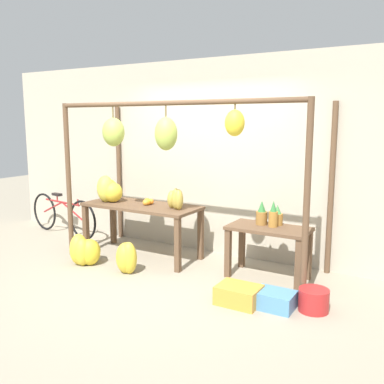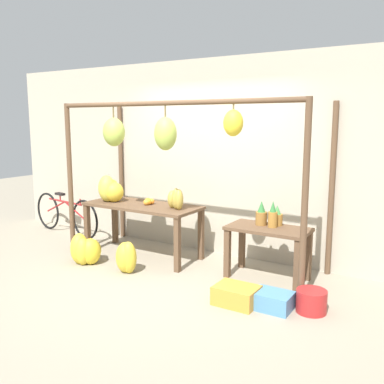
# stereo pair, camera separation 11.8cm
# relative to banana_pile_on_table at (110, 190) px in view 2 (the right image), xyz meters

# --- Properties ---
(ground_plane) EXTENTS (20.00, 20.00, 0.00)m
(ground_plane) POSITION_rel_banana_pile_on_table_xyz_m (1.30, -0.66, -0.93)
(ground_plane) COLOR gray
(shop_wall_back) EXTENTS (8.00, 0.08, 2.80)m
(shop_wall_back) POSITION_rel_banana_pile_on_table_xyz_m (1.30, 0.81, 0.47)
(shop_wall_back) COLOR #B2A893
(shop_wall_back) RESTS_ON ground_plane
(stall_awning) EXTENTS (3.47, 1.27, 2.16)m
(stall_awning) POSITION_rel_banana_pile_on_table_xyz_m (1.19, -0.20, 0.66)
(stall_awning) COLOR brown
(stall_awning) RESTS_ON ground_plane
(display_table_main) EXTENTS (1.69, 0.70, 0.76)m
(display_table_main) POSITION_rel_banana_pile_on_table_xyz_m (0.54, 0.07, -0.28)
(display_table_main) COLOR brown
(display_table_main) RESTS_ON ground_plane
(display_table_side) EXTENTS (0.99, 0.53, 0.65)m
(display_table_side) POSITION_rel_banana_pile_on_table_xyz_m (2.41, 0.15, -0.42)
(display_table_side) COLOR brown
(display_table_side) RESTS_ON ground_plane
(banana_pile_on_table) EXTENTS (0.49, 0.41, 0.39)m
(banana_pile_on_table) POSITION_rel_banana_pile_on_table_xyz_m (0.00, 0.00, 0.00)
(banana_pile_on_table) COLOR gold
(banana_pile_on_table) RESTS_ON display_table_main
(orange_pile) EXTENTS (0.12, 0.18, 0.10)m
(orange_pile) POSITION_rel_banana_pile_on_table_xyz_m (0.64, 0.09, -0.13)
(orange_pile) COLOR orange
(orange_pile) RESTS_ON display_table_main
(pineapple_cluster) EXTENTS (0.31, 0.25, 0.32)m
(pineapple_cluster) POSITION_rel_banana_pile_on_table_xyz_m (2.39, 0.24, -0.16)
(pineapple_cluster) COLOR olive
(pineapple_cluster) RESTS_ON display_table_side
(banana_pile_ground_left) EXTENTS (0.46, 0.42, 0.42)m
(banana_pile_ground_left) POSITION_rel_banana_pile_on_table_xyz_m (0.10, -0.61, -0.75)
(banana_pile_ground_left) COLOR yellow
(banana_pile_ground_left) RESTS_ON ground_plane
(banana_pile_ground_right) EXTENTS (0.36, 0.36, 0.42)m
(banana_pile_ground_right) POSITION_rel_banana_pile_on_table_xyz_m (0.80, -0.60, -0.73)
(banana_pile_ground_right) COLOR gold
(banana_pile_ground_right) RESTS_ON ground_plane
(fruit_crate_white) EXTENTS (0.45, 0.34, 0.20)m
(fruit_crate_white) POSITION_rel_banana_pile_on_table_xyz_m (2.42, -0.73, -0.83)
(fruit_crate_white) COLOR orange
(fruit_crate_white) RESTS_ON ground_plane
(blue_bucket) EXTENTS (0.31, 0.31, 0.23)m
(blue_bucket) POSITION_rel_banana_pile_on_table_xyz_m (3.15, -0.50, -0.81)
(blue_bucket) COLOR #AD2323
(blue_bucket) RESTS_ON ground_plane
(parked_bicycle) EXTENTS (1.74, 0.28, 0.70)m
(parked_bicycle) POSITION_rel_banana_pile_on_table_xyz_m (-1.34, 0.33, -0.58)
(parked_bicycle) COLOR black
(parked_bicycle) RESTS_ON ground_plane
(papaya_pile) EXTENTS (0.31, 0.23, 0.29)m
(papaya_pile) POSITION_rel_banana_pile_on_table_xyz_m (1.14, 0.04, -0.04)
(papaya_pile) COLOR #B2993D
(papaya_pile) RESTS_ON display_table_main
(fruit_crate_purple) EXTENTS (0.41, 0.31, 0.18)m
(fruit_crate_purple) POSITION_rel_banana_pile_on_table_xyz_m (2.78, -0.63, -0.84)
(fruit_crate_purple) COLOR #4C84B2
(fruit_crate_purple) RESTS_ON ground_plane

